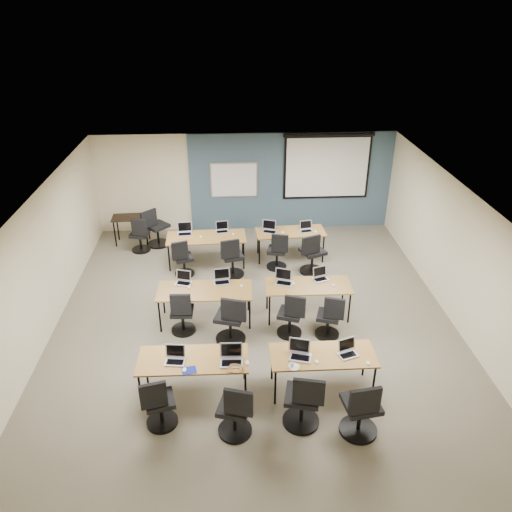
{
  "coord_description": "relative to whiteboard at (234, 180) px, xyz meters",
  "views": [
    {
      "loc": [
        -0.46,
        -8.39,
        5.94
      ],
      "look_at": [
        0.06,
        0.4,
        1.26
      ],
      "focal_mm": 35.0,
      "sensor_mm": 36.0,
      "label": 1
    }
  ],
  "objects": [
    {
      "name": "training_table_front_left",
      "position": [
        -0.8,
        -6.49,
        -0.77
      ],
      "size": [
        1.78,
        0.74,
        0.73
      ],
      "rotation": [
        0.0,
        0.0,
        -0.01
      ],
      "color": "brown",
      "rests_on": "floor"
    },
    {
      "name": "wall_left",
      "position": [
        -3.7,
        -4.43,
        -0.1
      ],
      "size": [
        0.04,
        9.0,
        2.7
      ],
      "primitive_type": "cube",
      "color": "beige",
      "rests_on": "ground"
    },
    {
      "name": "laptop_5",
      "position": [
        -0.34,
        -4.1,
        -0.66
      ],
      "size": [
        0.33,
        0.28,
        0.25
      ],
      "rotation": [
        0.0,
        0.0,
        0.14
      ],
      "color": "silver",
      "rests_on": "training_table_mid_left"
    },
    {
      "name": "mouse_11",
      "position": [
        1.95,
        -1.88,
        -0.71
      ],
      "size": [
        0.07,
        0.11,
        0.04
      ],
      "primitive_type": "ellipsoid",
      "rotation": [
        0.0,
        0.0,
        0.03
      ],
      "color": "white",
      "rests_on": "training_table_back_right"
    },
    {
      "name": "coffee_cup",
      "position": [
        0.76,
        -6.78,
        -0.68
      ],
      "size": [
        0.06,
        0.06,
        0.05
      ],
      "primitive_type": "imported",
      "rotation": [
        0.0,
        0.0,
        0.08
      ],
      "color": "silver",
      "rests_on": "snack_plate"
    },
    {
      "name": "blue_mousepad",
      "position": [
        -0.85,
        -6.77,
        -0.72
      ],
      "size": [
        0.25,
        0.22,
        0.01
      ],
      "primitive_type": "cube",
      "rotation": [
        0.0,
        0.0,
        0.19
      ],
      "color": "navy",
      "rests_on": "training_table_front_left"
    },
    {
      "name": "mouse_6",
      "position": [
        1.1,
        -4.28,
        -0.71
      ],
      "size": [
        0.07,
        0.1,
        0.03
      ],
      "primitive_type": "ellipsoid",
      "rotation": [
        0.0,
        0.0,
        -0.2
      ],
      "color": "white",
      "rests_on": "training_table_mid_right"
    },
    {
      "name": "laptop_0",
      "position": [
        -1.08,
        -6.51,
        -0.66
      ],
      "size": [
        0.31,
        0.27,
        0.24
      ],
      "rotation": [
        0.0,
        0.0,
        -0.12
      ],
      "color": "#B5B5B6",
      "rests_on": "training_table_front_left"
    },
    {
      "name": "laptop_2",
      "position": [
        0.92,
        -6.51,
        -0.66
      ],
      "size": [
        0.34,
        0.29,
        0.26
      ],
      "rotation": [
        0.0,
        0.0,
        -0.29
      ],
      "color": "#A9A9AC",
      "rests_on": "training_table_front_right"
    },
    {
      "name": "mouse_3",
      "position": [
        1.97,
        -6.77,
        -0.71
      ],
      "size": [
        0.07,
        0.1,
        0.03
      ],
      "primitive_type": "ellipsoid",
      "rotation": [
        0.0,
        0.0,
        0.14
      ],
      "color": "white",
      "rests_on": "training_table_front_right"
    },
    {
      "name": "training_table_back_left",
      "position": [
        -0.72,
        -1.97,
        -0.76
      ],
      "size": [
        1.89,
        0.79,
        0.73
      ],
      "rotation": [
        0.0,
        0.0,
        0.03
      ],
      "color": "brown",
      "rests_on": "floor"
    },
    {
      "name": "mouse_7",
      "position": [
        1.89,
        -4.39,
        -0.71
      ],
      "size": [
        0.07,
        0.1,
        0.03
      ],
      "primitive_type": "ellipsoid",
      "rotation": [
        0.0,
        0.0,
        0.21
      ],
      "color": "white",
      "rests_on": "training_table_mid_right"
    },
    {
      "name": "ceiling",
      "position": [
        0.3,
        -4.43,
        1.25
      ],
      "size": [
        8.0,
        9.0,
        0.02
      ],
      "primitive_type": "cube",
      "color": "white",
      "rests_on": "ground"
    },
    {
      "name": "wall_right",
      "position": [
        4.3,
        -4.43,
        -0.1
      ],
      "size": [
        0.04,
        9.0,
        2.7
      ],
      "primitive_type": "cube",
      "color": "beige",
      "rests_on": "ground"
    },
    {
      "name": "utility_table",
      "position": [
        -2.74,
        -0.7,
        -0.79
      ],
      "size": [
        0.93,
        0.52,
        0.75
      ],
      "rotation": [
        0.0,
        0.0,
        0.05
      ],
      "color": "black",
      "rests_on": "floor"
    },
    {
      "name": "task_chair_9",
      "position": [
        -0.12,
        -2.63,
        -1.03
      ],
      "size": [
        0.53,
        0.53,
        1.01
      ],
      "rotation": [
        0.0,
        0.0,
        0.24
      ],
      "color": "black",
      "rests_on": "floor"
    },
    {
      "name": "snack_bowl",
      "position": [
        -0.13,
        -6.81,
        -0.69
      ],
      "size": [
        0.26,
        0.26,
        0.05
      ],
      "primitive_type": "imported",
      "rotation": [
        0.0,
        0.0,
        -0.23
      ],
      "color": "brown",
      "rests_on": "training_table_front_left"
    },
    {
      "name": "task_chair_6",
      "position": [
        0.97,
        -4.99,
        -1.05
      ],
      "size": [
        0.51,
        0.49,
        0.97
      ],
      "rotation": [
        0.0,
        0.0,
        -0.33
      ],
      "color": "black",
      "rests_on": "floor"
    },
    {
      "name": "laptop_11",
      "position": [
        1.72,
        -1.77,
        -0.66
      ],
      "size": [
        0.31,
        0.26,
        0.24
      ],
      "rotation": [
        0.0,
        0.0,
        0.18
      ],
      "color": "#BABABA",
      "rests_on": "training_table_back_right"
    },
    {
      "name": "mouse_2",
      "position": [
        1.17,
        -6.69,
        -0.71
      ],
      "size": [
        0.09,
        0.11,
        0.03
      ],
      "primitive_type": "ellipsoid",
      "rotation": [
        0.0,
        0.0,
        0.31
      ],
      "color": "white",
      "rests_on": "training_table_front_right"
    },
    {
      "name": "spare_chair_a",
      "position": [
        -2.08,
        -0.9,
        -1.01
      ],
      "size": [
        0.68,
        0.57,
        1.05
      ],
      "rotation": [
        0.0,
        0.0,
        0.78
      ],
      "color": "black",
      "rests_on": "floor"
    },
    {
      "name": "projector_screen",
      "position": [
        2.5,
        -0.02,
        0.44
      ],
      "size": [
        2.4,
        0.1,
        1.82
      ],
      "color": "black",
      "rests_on": "wall_back"
    },
    {
      "name": "laptop_4",
      "position": [
        -1.12,
        -4.09,
        -0.66
      ],
      "size": [
        0.31,
        0.26,
        0.23
      ],
      "rotation": [
        0.0,
        0.0,
        -0.29
      ],
      "color": "#AFAFB0",
      "rests_on": "training_table_mid_left"
    },
    {
      "name": "whiteboard",
      "position": [
        0.0,
        0.0,
        0.0
      ],
      "size": [
        1.28,
        0.03,
        0.98
      ],
      "color": "#B3B3B3",
      "rests_on": "wall_back"
    },
    {
      "name": "laptop_3",
      "position": [
        1.7,
        -6.5,
        -0.66
      ],
      "size": [
        0.3,
        0.26,
        0.23
      ],
      "rotation": [
        0.0,
        0.0,
        0.33
      ],
      "color": "silver",
      "rests_on": "training_table_front_right"
    },
    {
      "name": "task_chair_0",
      "position": [
        -1.3,
        -7.16,
        -1.05
      ],
      "size": [
        0.49,
        0.49,
        0.97
      ],
      "rotation": [
        0.0,
        0.0,
        0.24
      ],
      "color": "black",
      "rests_on": "floor"
    },
    {
      "name": "task_chair_11",
      "position": [
        1.76,
        -2.59,
        -1.01
      ],
      "size": [
        0.61,
        0.57,
        1.05
      ],
      "rotation": [
        0.0,
        0.0,
        0.39
      ],
      "color": "black",
      "rests_on": "floor"
    },
    {
      "name": "mouse_4",
      "position": [
        -0.99,
        -4.3,
        -0.71
      ],
      "size": [
        0.07,
        0.1,
        0.03
      ],
      "primitive_type": "ellipsoid",
      "rotation": [
        0.0,
        0.0,
        -0.14
      ],
      "color": "white",
      "rests_on": "training_table_mid_left"
    },
    {
      "name": "task_chair_1",
      "position": [
        -0.15,
        -7.4,
        -1.04
      ],
      "size": [
        0.53,
        0.52,
        1.0
      ],
      "rotation": [
        0.0,
        0.0,
        -0.28
      ],
      "color": "black",
      "rests_on": "floor"
    },
    {
      "name": "training_table_mid_right",
      "position": [
        1.39,
        -4.34,
        -0.77
      ],
      "size": [
        1.72,
        0.72,
        0.73
      ],
      "rotation": [
        0.0,
        0.0,
        -0.02
      ],
      "color": "brown",
      "rests_on": "floor"
    },
    {
      "name": "mouse_8",
      "position": [
        -0.85,
        -2.0,
        -0.71
      ],
      "size": [
        0.07,
        0.1,
        0.04
      ],
      "primitive_type": "ellipsoid",
      "rotation": [
        0.0,
        0.0,
        0.02
      ],
      "color": "white",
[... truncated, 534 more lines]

